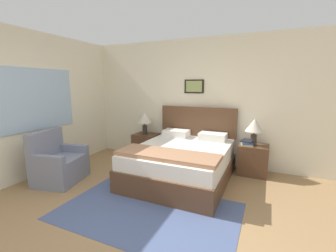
# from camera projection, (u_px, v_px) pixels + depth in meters

# --- Properties ---
(ground_plane) EXTENTS (16.00, 16.00, 0.00)m
(ground_plane) POSITION_uv_depth(u_px,v_px,m) (119.00, 237.00, 2.49)
(ground_plane) COLOR #99754C
(wall_back) EXTENTS (7.23, 0.09, 2.60)m
(wall_back) POSITION_uv_depth(u_px,v_px,m) (196.00, 102.00, 4.77)
(wall_back) COLOR beige
(wall_back) RESTS_ON ground_plane
(wall_left) EXTENTS (0.08, 5.18, 2.60)m
(wall_left) POSITION_uv_depth(u_px,v_px,m) (57.00, 103.00, 4.47)
(wall_left) COLOR beige
(wall_left) RESTS_ON ground_plane
(area_rug_main) EXTENTS (2.35, 1.47, 0.01)m
(area_rug_main) POSITION_uv_depth(u_px,v_px,m) (148.00, 211.00, 2.99)
(area_rug_main) COLOR #47567F
(area_rug_main) RESTS_ON ground_plane
(bed) EXTENTS (1.61, 1.93, 1.21)m
(bed) POSITION_uv_depth(u_px,v_px,m) (182.00, 161.00, 3.99)
(bed) COLOR brown
(bed) RESTS_ON ground_plane
(armchair) EXTENTS (0.80, 0.90, 0.89)m
(armchair) POSITION_uv_depth(u_px,v_px,m) (59.00, 164.00, 3.88)
(armchair) COLOR gray
(armchair) RESTS_ON ground_plane
(nightstand_near_window) EXTENTS (0.53, 0.46, 0.56)m
(nightstand_near_window) POSITION_uv_depth(u_px,v_px,m) (146.00, 146.00, 5.12)
(nightstand_near_window) COLOR brown
(nightstand_near_window) RESTS_ON ground_plane
(nightstand_by_door) EXTENTS (0.53, 0.46, 0.56)m
(nightstand_by_door) POSITION_uv_depth(u_px,v_px,m) (253.00, 160.00, 4.19)
(nightstand_by_door) COLOR brown
(nightstand_by_door) RESTS_ON ground_plane
(table_lamp_near_window) EXTENTS (0.33, 0.33, 0.50)m
(table_lamp_near_window) POSITION_uv_depth(u_px,v_px,m) (145.00, 119.00, 4.98)
(table_lamp_near_window) COLOR #2D2823
(table_lamp_near_window) RESTS_ON nightstand_near_window
(table_lamp_by_door) EXTENTS (0.33, 0.33, 0.50)m
(table_lamp_by_door) POSITION_uv_depth(u_px,v_px,m) (254.00, 126.00, 4.06)
(table_lamp_by_door) COLOR #2D2823
(table_lamp_by_door) RESTS_ON nightstand_by_door
(book_thick_bottom) EXTENTS (0.24, 0.27, 0.03)m
(book_thick_bottom) POSITION_uv_depth(u_px,v_px,m) (247.00, 144.00, 4.15)
(book_thick_bottom) COLOR beige
(book_thick_bottom) RESTS_ON nightstand_by_door
(book_hardcover_middle) EXTENTS (0.22, 0.28, 0.03)m
(book_hardcover_middle) POSITION_uv_depth(u_px,v_px,m) (247.00, 143.00, 4.14)
(book_hardcover_middle) COLOR #335693
(book_hardcover_middle) RESTS_ON book_thick_bottom
(book_novel_upper) EXTENTS (0.24, 0.26, 0.03)m
(book_novel_upper) POSITION_uv_depth(u_px,v_px,m) (247.00, 141.00, 4.14)
(book_novel_upper) COLOR #232328
(book_novel_upper) RESTS_ON book_hardcover_middle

